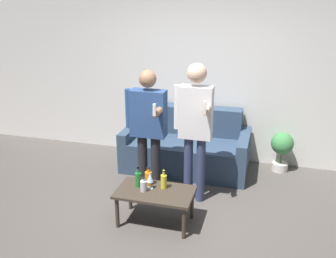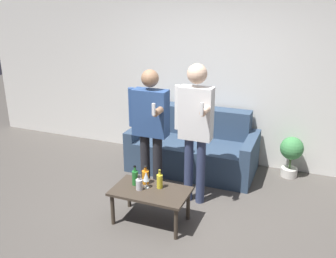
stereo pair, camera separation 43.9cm
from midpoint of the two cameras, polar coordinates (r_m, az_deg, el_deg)
ground_plane at (r=4.29m, az=1.09°, el=-14.80°), size 16.00×16.00×0.00m
wall_back at (r=5.64m, az=8.72°, el=8.44°), size 8.00×0.06×2.70m
couch at (r=5.52m, az=6.22°, el=-2.97°), size 1.80×0.89×0.87m
coffee_table at (r=4.20m, az=0.35°, el=-10.00°), size 0.85×0.50×0.40m
bottle_orange at (r=4.25m, az=-2.08°, el=-7.45°), size 0.07×0.07×0.23m
bottle_green at (r=4.28m, az=-0.51°, el=-7.34°), size 0.08×0.08×0.22m
bottle_dark at (r=4.16m, az=-1.38°, el=-8.48°), size 0.08×0.08×0.17m
bottle_yellow at (r=4.19m, az=1.75°, el=-7.97°), size 0.07×0.07×0.22m
wine_glass_near at (r=4.17m, az=-0.34°, el=-7.38°), size 0.07×0.07×0.19m
person_standing_left at (r=4.63m, az=-0.03°, el=0.90°), size 0.52×0.42×1.61m
person_standing_right at (r=4.37m, az=7.07°, el=0.95°), size 0.46×0.43×1.72m
potted_plant at (r=5.56m, az=20.46°, el=-3.37°), size 0.32×0.32×0.59m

